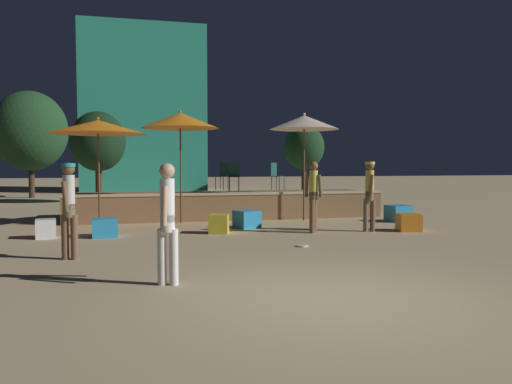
% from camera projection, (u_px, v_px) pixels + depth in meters
% --- Properties ---
extents(ground_plane, '(120.00, 120.00, 0.00)m').
position_uv_depth(ground_plane, '(336.00, 299.00, 6.30)').
color(ground_plane, tan).
extents(wooden_deck, '(9.75, 2.69, 0.86)m').
position_uv_depth(wooden_deck, '(225.00, 205.00, 16.27)').
color(wooden_deck, olive).
rests_on(wooden_deck, ground).
extents(patio_umbrella_0, '(2.09, 2.09, 3.26)m').
position_uv_depth(patio_umbrella_0, '(304.00, 123.00, 15.01)').
color(patio_umbrella_0, brown).
rests_on(patio_umbrella_0, ground).
extents(patio_umbrella_1, '(2.21, 2.21, 3.25)m').
position_uv_depth(patio_umbrella_1, '(180.00, 121.00, 14.25)').
color(patio_umbrella_1, brown).
rests_on(patio_umbrella_1, ground).
extents(patio_umbrella_2, '(2.59, 2.59, 2.98)m').
position_uv_depth(patio_umbrella_2, '(98.00, 127.00, 13.50)').
color(patio_umbrella_2, brown).
rests_on(patio_umbrella_2, ground).
extents(cube_seat_0, '(0.65, 0.65, 0.44)m').
position_uv_depth(cube_seat_0, '(409.00, 222.00, 12.74)').
color(cube_seat_0, orange).
rests_on(cube_seat_0, ground).
extents(cube_seat_1, '(0.57, 0.57, 0.47)m').
position_uv_depth(cube_seat_1, '(219.00, 224.00, 12.31)').
color(cube_seat_1, yellow).
rests_on(cube_seat_1, ground).
extents(cube_seat_2, '(0.50, 0.50, 0.44)m').
position_uv_depth(cube_seat_2, '(46.00, 229.00, 11.50)').
color(cube_seat_2, white).
rests_on(cube_seat_2, ground).
extents(cube_seat_3, '(0.67, 0.67, 0.48)m').
position_uv_depth(cube_seat_3, '(398.00, 213.00, 14.87)').
color(cube_seat_3, '#2D9EDB').
rests_on(cube_seat_3, ground).
extents(cube_seat_4, '(0.62, 0.62, 0.44)m').
position_uv_depth(cube_seat_4, '(105.00, 228.00, 11.70)').
color(cube_seat_4, '#2D9EDB').
rests_on(cube_seat_4, ground).
extents(cube_seat_5, '(0.74, 0.74, 0.47)m').
position_uv_depth(cube_seat_5, '(247.00, 219.00, 13.35)').
color(cube_seat_5, '#2D9EDB').
rests_on(cube_seat_5, ground).
extents(person_0, '(0.41, 0.36, 1.78)m').
position_uv_depth(person_0, '(313.00, 194.00, 12.38)').
color(person_0, brown).
rests_on(person_0, ground).
extents(person_1, '(0.29, 0.51, 1.72)m').
position_uv_depth(person_1, '(167.00, 219.00, 7.01)').
color(person_1, white).
rests_on(person_1, ground).
extents(person_2, '(0.30, 0.51, 1.78)m').
position_uv_depth(person_2, '(369.00, 192.00, 12.60)').
color(person_2, brown).
rests_on(person_2, ground).
extents(person_3, '(0.29, 0.50, 1.73)m').
position_uv_depth(person_3, '(69.00, 205.00, 8.89)').
color(person_3, brown).
rests_on(person_3, ground).
extents(bistro_chair_0, '(0.42, 0.42, 0.90)m').
position_uv_depth(bistro_chair_0, '(234.00, 174.00, 15.90)').
color(bistro_chair_0, '#1E4C47').
rests_on(bistro_chair_0, wooden_deck).
extents(bistro_chair_1, '(0.48, 0.48, 0.90)m').
position_uv_depth(bistro_chair_1, '(276.00, 173.00, 16.47)').
color(bistro_chair_1, '#1E4C47').
rests_on(bistro_chair_1, wooden_deck).
extents(bistro_chair_2, '(0.48, 0.48, 0.90)m').
position_uv_depth(bistro_chair_2, '(223.00, 173.00, 16.82)').
color(bistro_chair_2, '#1E4C47').
rests_on(bistro_chair_2, wooden_deck).
extents(frisbee_disc, '(0.24, 0.24, 0.03)m').
position_uv_depth(frisbee_disc, '(302.00, 246.00, 10.33)').
color(frisbee_disc, white).
rests_on(frisbee_disc, ground).
extents(background_tree_0, '(2.40, 2.40, 4.04)m').
position_uv_depth(background_tree_0, '(98.00, 142.00, 22.03)').
color(background_tree_0, '#3D2B1C').
rests_on(background_tree_0, ground).
extents(background_tree_1, '(3.64, 3.64, 5.39)m').
position_uv_depth(background_tree_1, '(30.00, 131.00, 25.19)').
color(background_tree_1, '#3D2B1C').
rests_on(background_tree_1, ground).
extents(background_tree_2, '(2.37, 2.37, 4.01)m').
position_uv_depth(background_tree_2, '(304.00, 147.00, 29.05)').
color(background_tree_2, '#3D2B1C').
rests_on(background_tree_2, ground).
extents(distant_building, '(7.57, 4.36, 10.23)m').
position_uv_depth(distant_building, '(144.00, 111.00, 31.79)').
color(distant_building, teal).
rests_on(distant_building, ground).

